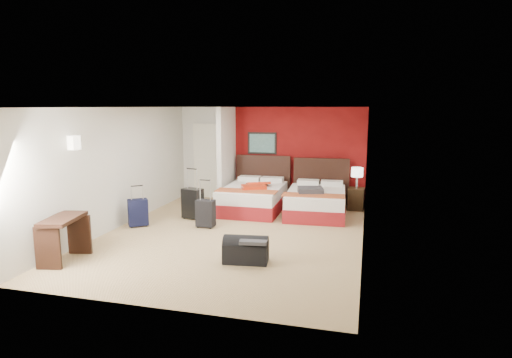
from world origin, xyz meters
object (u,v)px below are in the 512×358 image
(bed_left, at_px, (253,199))
(duffel_bag, at_px, (246,251))
(red_suitcase_open, at_px, (256,186))
(suitcase_navy, at_px, (138,214))
(table_lamp, at_px, (357,178))
(bed_right, at_px, (316,203))
(suitcase_black, at_px, (193,204))
(nightstand, at_px, (356,199))
(desk, at_px, (64,239))
(suitcase_charcoal, at_px, (206,214))

(bed_left, xyz_separation_m, duffel_bag, (0.80, -3.41, -0.11))
(red_suitcase_open, relative_size, suitcase_navy, 1.39)
(table_lamp, bearing_deg, bed_left, -162.94)
(red_suitcase_open, distance_m, duffel_bag, 3.41)
(duffel_bag, bearing_deg, red_suitcase_open, 94.65)
(bed_right, xyz_separation_m, suitcase_black, (-2.65, -1.07, 0.05))
(nightstand, xyz_separation_m, table_lamp, (0.00, 0.00, 0.52))
(bed_right, relative_size, desk, 2.13)
(table_lamp, height_order, desk, table_lamp)
(suitcase_black, height_order, duffel_bag, suitcase_black)
(table_lamp, height_order, suitcase_charcoal, table_lamp)
(table_lamp, distance_m, suitcase_navy, 5.21)
(bed_left, height_order, table_lamp, table_lamp)
(suitcase_black, height_order, suitcase_navy, suitcase_black)
(red_suitcase_open, bearing_deg, desk, -143.18)
(bed_right, relative_size, suitcase_black, 2.88)
(bed_left, xyz_separation_m, table_lamp, (2.43, 0.74, 0.50))
(suitcase_black, bearing_deg, bed_right, 36.75)
(table_lamp, relative_size, suitcase_charcoal, 0.92)
(desk, bearing_deg, table_lamp, 35.42)
(table_lamp, bearing_deg, suitcase_charcoal, -141.31)
(bed_left, height_order, suitcase_charcoal, bed_left)
(bed_right, distance_m, table_lamp, 1.28)
(suitcase_black, distance_m, desk, 3.18)
(suitcase_charcoal, bearing_deg, desk, -119.86)
(nightstand, distance_m, duffel_bag, 4.46)
(bed_right, distance_m, suitcase_charcoal, 2.68)
(suitcase_charcoal, relative_size, suitcase_navy, 1.00)
(table_lamp, bearing_deg, suitcase_black, -152.65)
(suitcase_black, distance_m, duffel_bag, 3.01)
(nightstand, bearing_deg, suitcase_black, -149.11)
(suitcase_black, height_order, desk, desk)
(table_lamp, bearing_deg, bed_right, -139.33)
(red_suitcase_open, xyz_separation_m, suitcase_charcoal, (-0.68, -1.56, -0.36))
(suitcase_navy, height_order, duffel_bag, suitcase_navy)
(suitcase_navy, bearing_deg, red_suitcase_open, 4.46)
(suitcase_black, relative_size, suitcase_charcoal, 1.20)
(table_lamp, relative_size, suitcase_black, 0.77)
(nightstand, bearing_deg, bed_right, -135.78)
(suitcase_black, bearing_deg, suitcase_charcoal, -32.28)
(suitcase_black, relative_size, suitcase_navy, 1.20)
(bed_left, xyz_separation_m, nightstand, (2.43, 0.74, -0.03))
(suitcase_charcoal, xyz_separation_m, suitcase_navy, (-1.41, -0.29, -0.00))
(red_suitcase_open, bearing_deg, nightstand, -4.65)
(bed_left, distance_m, bed_right, 1.53)
(suitcase_black, relative_size, duffel_bag, 0.92)
(red_suitcase_open, xyz_separation_m, suitcase_black, (-1.22, -0.99, -0.31))
(nightstand, distance_m, desk, 6.64)
(nightstand, height_order, desk, desk)
(bed_right, relative_size, nightstand, 3.55)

